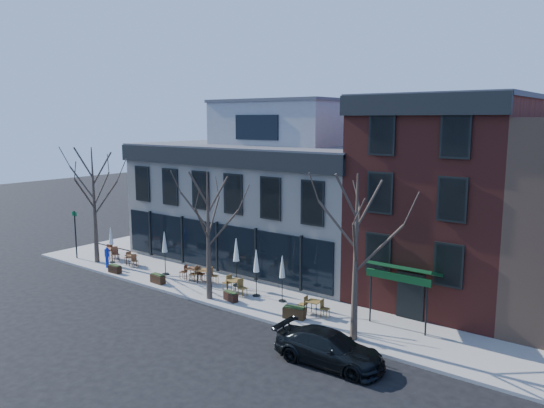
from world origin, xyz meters
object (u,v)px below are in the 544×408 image
Objects in this scene: call_box at (107,257)px; cafe_set_0 at (112,252)px; umbrella_0 at (111,238)px; parked_sedan at (329,348)px.

call_box is 2.23m from cafe_set_0.
cafe_set_0 is 0.79× the size of umbrella_0.
call_box reaches higher than parked_sedan.
cafe_set_0 is at bearing 141.98° from umbrella_0.
umbrella_0 reaches higher than call_box.
umbrella_0 reaches higher than cafe_set_0.
call_box is 0.57× the size of umbrella_0.
umbrella_0 is at bearing -38.02° from cafe_set_0.
cafe_set_0 is at bearing 76.07° from parked_sedan.
parked_sedan is at bearing -8.30° from call_box.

